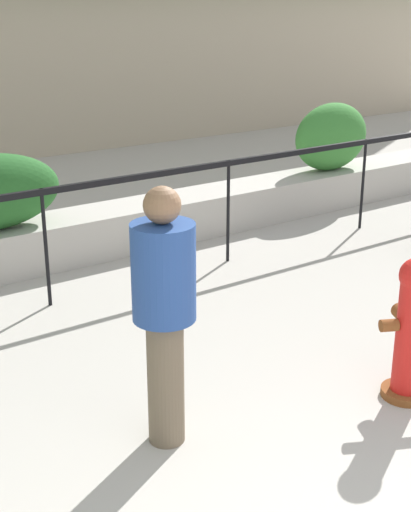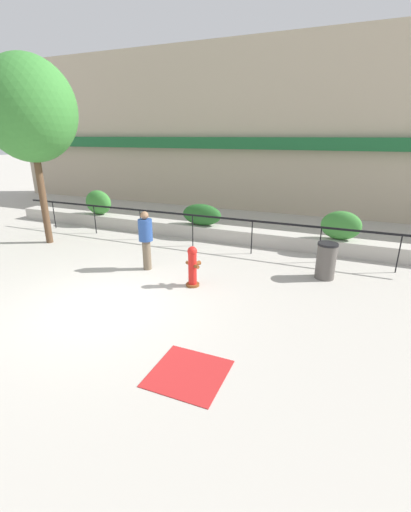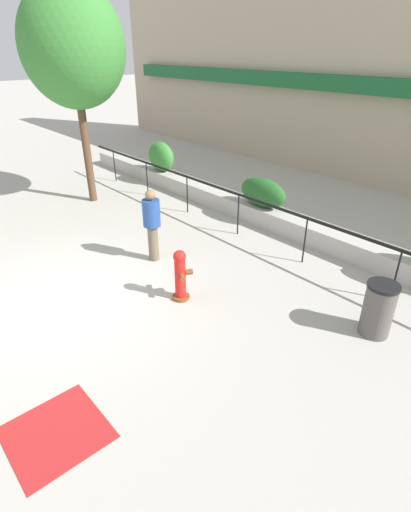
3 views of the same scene
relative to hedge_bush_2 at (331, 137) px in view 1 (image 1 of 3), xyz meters
The scene contains 5 objects.
planter_wall_low 4.86m from the hedge_bush_2, behind, with size 18.00×0.70×0.50m, color #B7B2A8.
fence_railing_segment 4.93m from the hedge_bush_2, 167.10° to the right, with size 15.00×0.05×1.15m.
hedge_bush_2 is the anchor object (origin of this frame).
fire_hydrant 5.39m from the hedge_bush_2, 128.76° to the right, with size 0.47×0.48×1.08m.
pedestrian 6.26m from the hedge_bush_2, 144.47° to the right, with size 0.55×0.55×1.73m.
Camera 1 is at (-2.45, -1.09, 2.74)m, focal length 50.00 mm.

